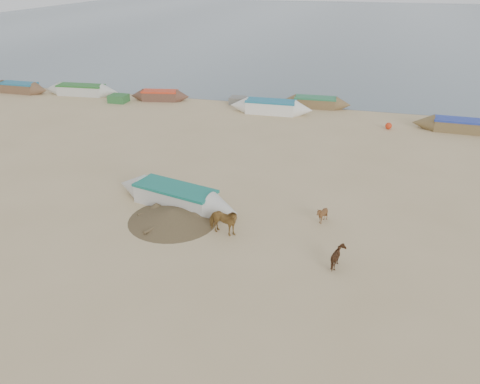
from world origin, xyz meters
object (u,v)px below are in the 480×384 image
(cow_adult, at_px, (223,221))
(calf_front, at_px, (322,215))
(calf_right, at_px, (339,258))
(near_canoe, at_px, (175,196))

(cow_adult, relative_size, calf_front, 1.86)
(calf_right, distance_m, near_canoe, 8.13)
(cow_adult, relative_size, near_canoe, 0.22)
(cow_adult, xyz_separation_m, calf_right, (4.72, -1.10, -0.20))
(cow_adult, distance_m, calf_front, 4.30)
(calf_front, xyz_separation_m, near_canoe, (-6.63, -0.15, 0.08))
(cow_adult, height_order, calf_front, cow_adult)
(near_canoe, bearing_deg, calf_right, -7.73)
(near_canoe, bearing_deg, calf_front, 15.12)
(near_canoe, bearing_deg, cow_adult, -19.73)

